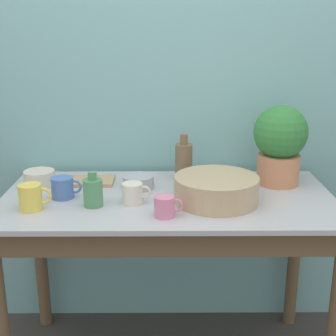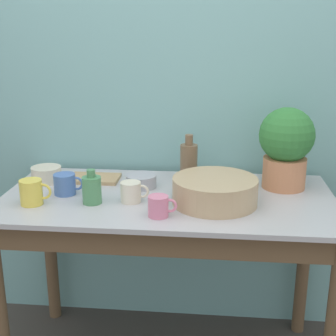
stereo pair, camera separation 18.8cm
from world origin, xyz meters
name	(u,v)px [view 2 (the right image)]	position (x,y,z in m)	size (l,w,h in m)	color
wall_back	(176,87)	(0.00, 0.74, 1.20)	(6.00, 0.05, 2.40)	#7AB2B2
counter_table	(167,233)	(0.00, 0.31, 0.65)	(1.36, 0.68, 0.80)	brown
potted_plant	(286,145)	(0.48, 0.50, 0.99)	(0.23, 0.23, 0.35)	tan
bowl_wash_large	(215,191)	(0.19, 0.28, 0.86)	(0.33, 0.33, 0.10)	tan
bottle_tall	(189,161)	(0.07, 0.56, 0.89)	(0.08, 0.08, 0.21)	brown
bottle_short	(92,189)	(-0.29, 0.23, 0.86)	(0.08, 0.08, 0.14)	#4C8C59
mug_blue	(65,184)	(-0.42, 0.32, 0.85)	(0.12, 0.09, 0.09)	#4C70B7
mug_yellow	(32,192)	(-0.52, 0.20, 0.85)	(0.12, 0.09, 0.10)	#E5CC4C
mug_pink	(159,206)	(-0.01, 0.13, 0.84)	(0.11, 0.07, 0.08)	pink
mug_cream	(131,192)	(-0.14, 0.26, 0.84)	(0.11, 0.08, 0.08)	beige
bowl_small_cream	(46,174)	(-0.56, 0.47, 0.84)	(0.13, 0.13, 0.07)	beige
bowl_small_steel	(141,181)	(-0.13, 0.44, 0.83)	(0.13, 0.13, 0.05)	#A8A8B2
tray_board	(94,178)	(-0.35, 0.51, 0.81)	(0.22, 0.14, 0.02)	tan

